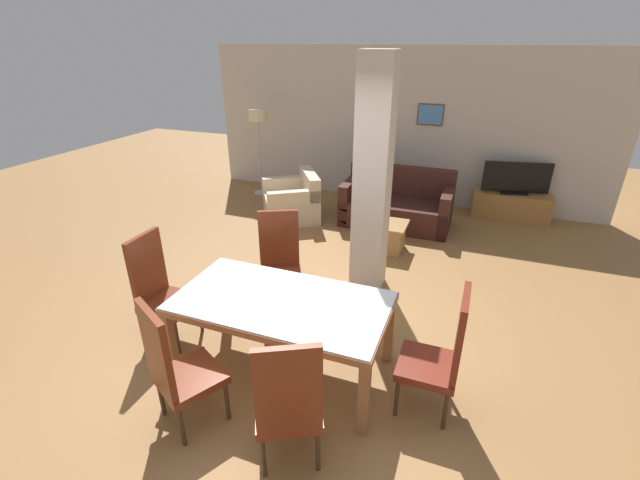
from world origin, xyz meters
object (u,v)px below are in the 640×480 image
dining_chair_head_right (442,353)px  tv_stand (511,206)px  tv_screen (516,178)px  floor_lamp (258,123)px  dining_table (282,313)px  dining_chair_head_left (160,288)px  armchair (293,202)px  coffee_table (384,236)px  dining_chair_near_right (288,402)px  dining_chair_near_left (175,367)px  bottle (378,216)px  dining_chair_far_left (280,261)px  sofa (397,206)px

dining_chair_head_right → tv_stand: dining_chair_head_right is taller
tv_screen → floor_lamp: size_ratio=0.65×
dining_table → dining_chair_head_left: 1.33m
armchair → tv_stand: armchair is taller
coffee_table → floor_lamp: bearing=150.8°
dining_chair_near_right → dining_chair_near_left: bearing=151.4°
dining_chair_near_left → bottle: bearing=107.8°
dining_chair_far_left → coffee_table: bearing=-139.1°
coffee_table → floor_lamp: floor_lamp is taller
dining_chair_head_left → tv_stand: size_ratio=0.91×
dining_table → dining_chair_near_left: 0.98m
tv_stand → floor_lamp: bearing=-175.7°
dining_chair_near_right → floor_lamp: floor_lamp is taller
dining_chair_near_right → dining_table: bearing=90.0°
tv_screen → dining_chair_head_left: bearing=42.9°
dining_chair_near_left → tv_stand: size_ratio=0.91×
dining_chair_near_right → tv_stand: bearing=46.2°
coffee_table → dining_chair_near_right: bearing=-87.4°
dining_chair_near_left → dining_chair_head_right: bearing=53.4°
armchair → floor_lamp: size_ratio=0.76×
dining_chair_head_left → armchair: 3.41m
dining_chair_near_right → bottle: 3.62m
dining_table → bottle: size_ratio=6.42×
dining_chair_far_left → tv_stand: 4.53m
dining_table → dining_chair_head_right: bearing=0.0°
dining_table → dining_chair_head_right: (1.38, 0.00, -0.03)m
tv_screen → sofa: bearing=15.7°
sofa → floor_lamp: bearing=-11.4°
tv_stand → floor_lamp: floor_lamp is taller
coffee_table → dining_chair_far_left: bearing=-112.6°
tv_stand → armchair: bearing=-159.5°
bottle → dining_table: bearing=-94.1°
coffee_table → armchair: bearing=160.0°
sofa → floor_lamp: size_ratio=1.06×
dining_chair_far_left → bottle: 1.92m
dining_chair_head_right → dining_chair_far_left: bearing=63.3°
tv_stand → tv_screen: bearing=0.0°
armchair → floor_lamp: (-1.10, 0.95, 1.10)m
bottle → floor_lamp: 3.27m
bottle → dining_chair_near_left: bearing=-100.4°
dining_chair_near_right → sofa: dining_chair_near_right is taller
dining_chair_near_right → tv_screen: 5.78m
dining_chair_head_left → tv_screen: (3.36, 4.69, 0.13)m
armchair → sofa: bearing=-110.3°
dining_chair_head_right → armchair: bearing=39.5°
dining_table → sofa: (0.27, 3.78, -0.31)m
sofa → tv_screen: size_ratio=1.64×
dining_chair_near_left → dining_chair_near_right: size_ratio=1.00×
dining_chair_far_left → tv_stand: dining_chair_far_left is taller
sofa → armchair: 1.73m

